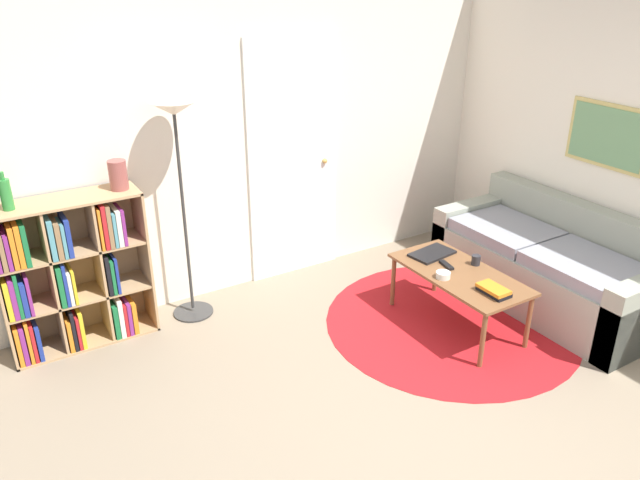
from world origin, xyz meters
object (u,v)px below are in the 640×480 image
vase_on_shelf (118,175)px  bookshelf (69,276)px  laptop (432,254)px  bowl (443,275)px  cup (476,260)px  bottle_middle (6,194)px  floor_lamp (177,141)px  couch (551,267)px  coffee_table (459,278)px

vase_on_shelf → bookshelf: bearing=-179.8°
laptop → bowl: (-0.19, -0.34, 0.01)m
cup → bottle_middle: bearing=157.6°
floor_lamp → laptop: bearing=-27.7°
couch → vase_on_shelf: bearing=155.5°
bowl → bottle_middle: (-2.63, 1.26, 0.74)m
bowl → bottle_middle: size_ratio=0.42×
bowl → couch: bearing=-4.8°
couch → coffee_table: 0.94m
couch → laptop: 1.02m
coffee_table → couch: bearing=-5.6°
floor_lamp → laptop: 2.12m
laptop → cup: cup is taller
bookshelf → laptop: (2.54, -0.94, -0.08)m
couch → bottle_middle: size_ratio=7.31×
laptop → bottle_middle: (-2.82, 0.93, 0.75)m
floor_lamp → cup: size_ratio=21.69×
bookshelf → floor_lamp: 1.22m
floor_lamp → coffee_table: floor_lamp is taller
bookshelf → floor_lamp: bearing=-3.6°
bookshelf → vase_on_shelf: bearing=0.2°
couch → coffee_table: bearing=174.4°
floor_lamp → bottle_middle: 1.15m
cup → vase_on_shelf: bearing=151.2°
floor_lamp → vase_on_shelf: floor_lamp is taller
bookshelf → laptop: 2.71m
floor_lamp → coffee_table: 2.29m
cup → laptop: bearing=118.6°
bookshelf → floor_lamp: (0.86, -0.05, 0.86)m
laptop → cup: (0.17, -0.31, 0.03)m
bowl → cup: bearing=5.1°
floor_lamp → bookshelf: bearing=176.4°
bowl → bottle_middle: 3.01m
couch → floor_lamp: bearing=153.1°
floor_lamp → couch: size_ratio=0.91×
bookshelf → floor_lamp: floor_lamp is taller
coffee_table → vase_on_shelf: 2.57m
bookshelf → bottle_middle: bearing=-177.5°
bookshelf → floor_lamp: size_ratio=0.66×
bookshelf → cup: bookshelf is taller
couch → bowl: 1.12m
floor_lamp → bowl: size_ratio=15.95×
bowl → cup: (0.36, 0.03, 0.02)m
bottle_middle → laptop: bearing=-18.2°
couch → bowl: size_ratio=17.53×
couch → bowl: (-1.10, 0.09, 0.19)m
bowl → vase_on_shelf: (-1.92, 1.28, 0.74)m
couch → bookshelf: bearing=158.4°
bottle_middle → floor_lamp: bearing=-2.1°
vase_on_shelf → couch: bearing=-24.5°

